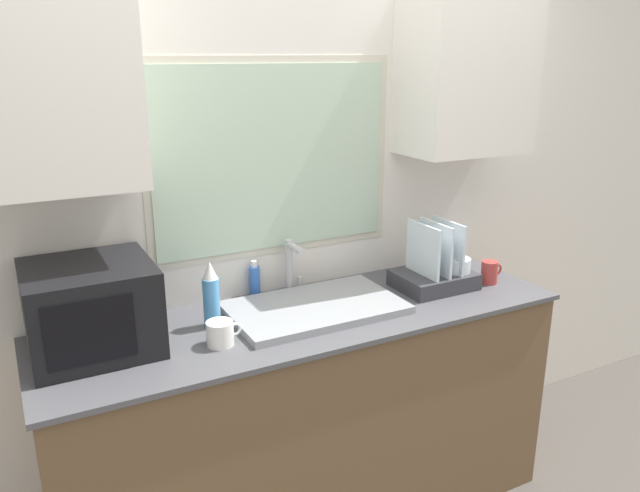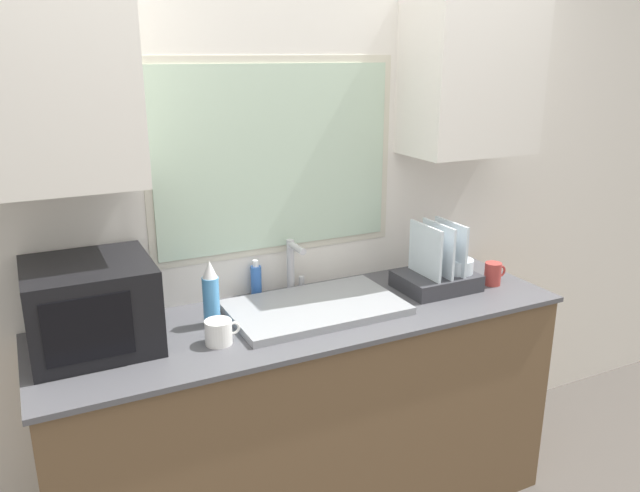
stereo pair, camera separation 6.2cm
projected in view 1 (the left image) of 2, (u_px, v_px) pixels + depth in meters
The scene contains 10 objects.
countertop at pixel (309, 418), 2.56m from camera, with size 2.05×0.63×0.93m.
wall_back at pixel (275, 182), 2.53m from camera, with size 6.00×0.38×2.60m.
sink_basin at pixel (315, 308), 2.45m from camera, with size 0.67×0.41×0.03m.
faucet at pixel (292, 263), 2.60m from camera, with size 0.08×0.15×0.23m.
microwave at pixel (91, 308), 2.09m from camera, with size 0.41×0.40×0.30m.
dish_rack at pixel (436, 271), 2.68m from camera, with size 0.32×0.25×0.29m.
spray_bottle at pixel (211, 296), 2.28m from camera, with size 0.06×0.06×0.25m.
soap_bottle at pixel (255, 281), 2.58m from camera, with size 0.04×0.04×0.16m.
mug_near_sink at pixel (221, 333), 2.16m from camera, with size 0.13×0.09×0.09m.
mug_by_rack at pixel (490, 272), 2.74m from camera, with size 0.11×0.07×0.10m.
Camera 1 is at (-1.00, -1.70, 1.90)m, focal length 35.00 mm.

